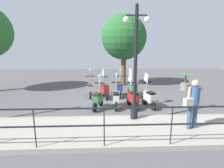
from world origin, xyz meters
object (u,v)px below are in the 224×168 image
object	(u,v)px
scooter_near_2	(116,98)
scooter_far_1	(120,88)
scooter_near_0	(149,97)
pedestrian_with_bag	(193,101)
scooter_near_3	(98,98)
scooter_far_2	(105,89)
lamp_post_near	(135,71)
scooter_near_1	(133,98)
tree_distant	(124,38)
potted_palm	(185,83)
scooter_far_0	(133,88)
scooter_far_3	(90,88)

from	to	relation	value
scooter_near_2	scooter_far_1	world-z (taller)	same
scooter_near_0	pedestrian_with_bag	bearing A→B (deg)	-177.70
scooter_near_3	scooter_far_2	xyz separation A→B (m)	(1.72, -0.31, 0.00)
pedestrian_with_bag	scooter_far_1	xyz separation A→B (m)	(4.25, 1.94, -0.60)
lamp_post_near	pedestrian_with_bag	world-z (taller)	lamp_post_near
scooter_near_1	scooter_near_3	bearing A→B (deg)	77.60
pedestrian_with_bag	tree_distant	bearing A→B (deg)	-7.05
scooter_near_1	potted_palm	bearing A→B (deg)	-65.60
tree_distant	scooter_near_2	bearing A→B (deg)	170.20
scooter_near_2	scooter_far_0	xyz separation A→B (m)	(1.78, -1.02, 0.00)
pedestrian_with_bag	scooter_far_3	bearing A→B (deg)	21.74
scooter_near_0	scooter_near_1	size ratio (longest dim) A/B	1.00
tree_distant	potted_palm	size ratio (longest dim) A/B	4.68
pedestrian_with_bag	scooter_far_2	size ratio (longest dim) A/B	1.03
scooter_near_2	scooter_far_3	world-z (taller)	same
scooter_near_0	scooter_far_3	world-z (taller)	same
potted_palm	scooter_far_2	distance (m)	5.44
pedestrian_with_bag	scooter_far_0	bearing A→B (deg)	-1.74
scooter_far_1	scooter_far_2	xyz separation A→B (m)	(-0.18, 0.83, 0.00)
scooter_near_1	scooter_far_1	bearing A→B (deg)	-1.61
scooter_near_2	scooter_far_3	bearing A→B (deg)	40.19
scooter_far_1	lamp_post_near	bearing A→B (deg)	-167.41
scooter_near_1	scooter_far_3	bearing A→B (deg)	32.60
pedestrian_with_bag	scooter_near_2	world-z (taller)	pedestrian_with_bag
tree_distant	scooter_far_2	xyz separation A→B (m)	(-3.28, 1.36, -2.90)
scooter_far_3	scooter_near_1	bearing A→B (deg)	-136.28
pedestrian_with_bag	scooter_near_0	world-z (taller)	pedestrian_with_bag
lamp_post_near	scooter_far_3	bearing A→B (deg)	28.61
lamp_post_near	scooter_near_3	xyz separation A→B (m)	(1.47, 1.38, -1.41)
scooter_far_1	pedestrian_with_bag	bearing A→B (deg)	-146.91
pedestrian_with_bag	scooter_far_2	distance (m)	4.96
scooter_near_0	scooter_near_1	world-z (taller)	same
lamp_post_near	scooter_far_1	distance (m)	3.66
pedestrian_with_bag	scooter_far_2	xyz separation A→B (m)	(4.07, 2.77, -0.60)
scooter_far_3	potted_palm	bearing A→B (deg)	-81.22
pedestrian_with_bag	scooter_far_1	bearing A→B (deg)	6.64
lamp_post_near	scooter_far_2	size ratio (longest dim) A/B	2.58
scooter_far_0	tree_distant	bearing A→B (deg)	-11.51
lamp_post_near	pedestrian_with_bag	bearing A→B (deg)	-117.37
potted_palm	scooter_far_3	xyz separation A→B (m)	(-1.37, 6.00, 0.04)
pedestrian_with_bag	scooter_far_3	xyz separation A→B (m)	(4.31, 3.57, -0.60)
scooter_near_1	scooter_far_1	distance (m)	1.87
scooter_near_0	scooter_near_3	size ratio (longest dim) A/B	1.00
potted_palm	scooter_near_3	world-z (taller)	scooter_near_3
scooter_far_3	tree_distant	bearing A→B (deg)	-39.54
tree_distant	potted_palm	world-z (taller)	tree_distant
scooter_near_2	scooter_far_3	distance (m)	2.27
pedestrian_with_bag	scooter_near_3	distance (m)	3.92
scooter_near_0	scooter_far_2	distance (m)	2.57
scooter_near_1	scooter_near_0	bearing A→B (deg)	-101.48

